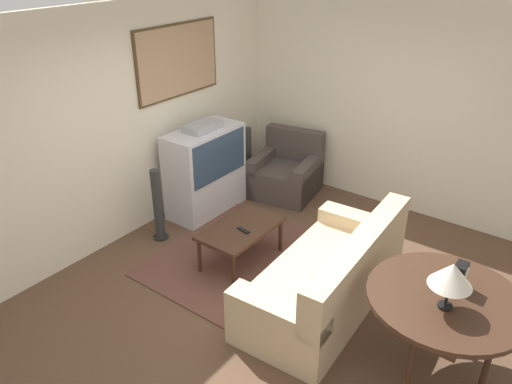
{
  "coord_description": "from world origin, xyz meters",
  "views": [
    {
      "loc": [
        -3.33,
        -2.31,
        3.29
      ],
      "look_at": [
        0.62,
        0.63,
        0.75
      ],
      "focal_mm": 35.0,
      "sensor_mm": 36.0,
      "label": 1
    }
  ],
  "objects_px": {
    "speaker_tower_left": "(158,207)",
    "couch": "(329,279)",
    "table_lamp": "(452,275)",
    "coffee_table": "(241,230)",
    "speaker_tower_right": "(248,160)",
    "console_table": "(445,303)",
    "mantel_clock": "(460,276)",
    "tv": "(205,170)",
    "armchair": "(286,174)"
  },
  "relations": [
    {
      "from": "tv",
      "to": "couch",
      "type": "distance_m",
      "value": 2.39
    },
    {
      "from": "tv",
      "to": "console_table",
      "type": "bearing_deg",
      "value": -105.73
    },
    {
      "from": "tv",
      "to": "table_lamp",
      "type": "xyz_separation_m",
      "value": [
        -1.09,
        -3.42,
        0.5
      ]
    },
    {
      "from": "armchair",
      "to": "console_table",
      "type": "relative_size",
      "value": 0.8
    },
    {
      "from": "table_lamp",
      "to": "couch",
      "type": "bearing_deg",
      "value": 73.02
    },
    {
      "from": "tv",
      "to": "coffee_table",
      "type": "xyz_separation_m",
      "value": [
        -0.68,
        -1.12,
        -0.17
      ]
    },
    {
      "from": "coffee_table",
      "to": "speaker_tower_left",
      "type": "xyz_separation_m",
      "value": [
        -0.2,
        1.1,
        0.02
      ]
    },
    {
      "from": "mantel_clock",
      "to": "speaker_tower_left",
      "type": "xyz_separation_m",
      "value": [
        -0.09,
        3.4,
        -0.46
      ]
    },
    {
      "from": "coffee_table",
      "to": "console_table",
      "type": "xyz_separation_m",
      "value": [
        -0.28,
        -2.27,
        0.31
      ]
    },
    {
      "from": "console_table",
      "to": "coffee_table",
      "type": "bearing_deg",
      "value": 82.99
    },
    {
      "from": "armchair",
      "to": "mantel_clock",
      "type": "height_order",
      "value": "mantel_clock"
    },
    {
      "from": "table_lamp",
      "to": "speaker_tower_left",
      "type": "height_order",
      "value": "table_lamp"
    },
    {
      "from": "speaker_tower_left",
      "to": "tv",
      "type": "bearing_deg",
      "value": 1.34
    },
    {
      "from": "armchair",
      "to": "table_lamp",
      "type": "bearing_deg",
      "value": -46.91
    },
    {
      "from": "couch",
      "to": "coffee_table",
      "type": "xyz_separation_m",
      "value": [
        0.06,
        1.14,
        0.1
      ]
    },
    {
      "from": "table_lamp",
      "to": "speaker_tower_left",
      "type": "distance_m",
      "value": 3.47
    },
    {
      "from": "speaker_tower_left",
      "to": "couch",
      "type": "bearing_deg",
      "value": -86.53
    },
    {
      "from": "console_table",
      "to": "mantel_clock",
      "type": "xyz_separation_m",
      "value": [
        0.17,
        -0.03,
        0.17
      ]
    },
    {
      "from": "mantel_clock",
      "to": "armchair",
      "type": "bearing_deg",
      "value": 57.17
    },
    {
      "from": "mantel_clock",
      "to": "speaker_tower_right",
      "type": "distance_m",
      "value": 3.81
    },
    {
      "from": "tv",
      "to": "couch",
      "type": "height_order",
      "value": "tv"
    },
    {
      "from": "tv",
      "to": "speaker_tower_left",
      "type": "xyz_separation_m",
      "value": [
        -0.87,
        -0.02,
        -0.15
      ]
    },
    {
      "from": "couch",
      "to": "speaker_tower_right",
      "type": "xyz_separation_m",
      "value": [
        1.61,
        2.24,
        0.12
      ]
    },
    {
      "from": "tv",
      "to": "speaker_tower_right",
      "type": "xyz_separation_m",
      "value": [
        0.87,
        -0.02,
        -0.15
      ]
    },
    {
      "from": "coffee_table",
      "to": "mantel_clock",
      "type": "distance_m",
      "value": 2.35
    },
    {
      "from": "couch",
      "to": "console_table",
      "type": "xyz_separation_m",
      "value": [
        -0.22,
        -1.13,
        0.41
      ]
    },
    {
      "from": "couch",
      "to": "table_lamp",
      "type": "relative_size",
      "value": 5.12
    },
    {
      "from": "armchair",
      "to": "table_lamp",
      "type": "height_order",
      "value": "table_lamp"
    },
    {
      "from": "table_lamp",
      "to": "speaker_tower_left",
      "type": "bearing_deg",
      "value": 86.32
    },
    {
      "from": "table_lamp",
      "to": "speaker_tower_right",
      "type": "distance_m",
      "value": 3.98
    },
    {
      "from": "couch",
      "to": "coffee_table",
      "type": "height_order",
      "value": "couch"
    },
    {
      "from": "console_table",
      "to": "speaker_tower_right",
      "type": "distance_m",
      "value": 3.85
    },
    {
      "from": "couch",
      "to": "speaker_tower_right",
      "type": "height_order",
      "value": "speaker_tower_right"
    },
    {
      "from": "couch",
      "to": "speaker_tower_left",
      "type": "relative_size",
      "value": 2.25
    },
    {
      "from": "couch",
      "to": "speaker_tower_right",
      "type": "relative_size",
      "value": 2.25
    },
    {
      "from": "speaker_tower_right",
      "to": "tv",
      "type": "bearing_deg",
      "value": 178.66
    },
    {
      "from": "couch",
      "to": "speaker_tower_right",
      "type": "distance_m",
      "value": 2.76
    },
    {
      "from": "tv",
      "to": "couch",
      "type": "relative_size",
      "value": 0.6
    },
    {
      "from": "couch",
      "to": "table_lamp",
      "type": "bearing_deg",
      "value": 69.99
    },
    {
      "from": "mantel_clock",
      "to": "speaker_tower_right",
      "type": "height_order",
      "value": "mantel_clock"
    },
    {
      "from": "table_lamp",
      "to": "mantel_clock",
      "type": "relative_size",
      "value": 1.81
    },
    {
      "from": "couch",
      "to": "armchair",
      "type": "bearing_deg",
      "value": -139.69
    },
    {
      "from": "speaker_tower_left",
      "to": "speaker_tower_right",
      "type": "distance_m",
      "value": 1.74
    },
    {
      "from": "console_table",
      "to": "mantel_clock",
      "type": "height_order",
      "value": "mantel_clock"
    },
    {
      "from": "coffee_table",
      "to": "speaker_tower_left",
      "type": "relative_size",
      "value": 1.05
    },
    {
      "from": "armchair",
      "to": "mantel_clock",
      "type": "distance_m",
      "value": 3.45
    },
    {
      "from": "armchair",
      "to": "console_table",
      "type": "distance_m",
      "value": 3.49
    },
    {
      "from": "mantel_clock",
      "to": "speaker_tower_left",
      "type": "height_order",
      "value": "mantel_clock"
    },
    {
      "from": "couch",
      "to": "speaker_tower_left",
      "type": "bearing_deg",
      "value": -89.56
    },
    {
      "from": "table_lamp",
      "to": "coffee_table",
      "type": "bearing_deg",
      "value": 79.79
    }
  ]
}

